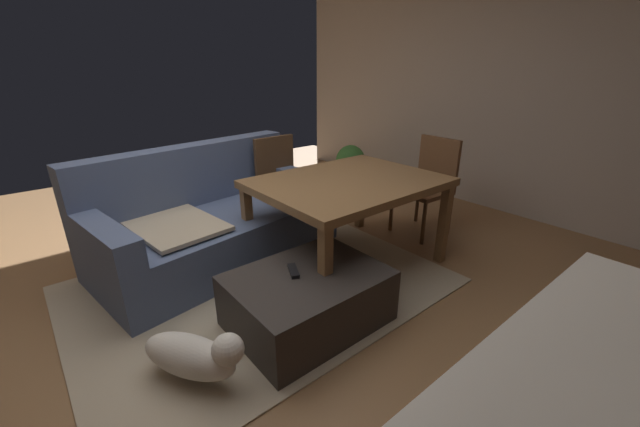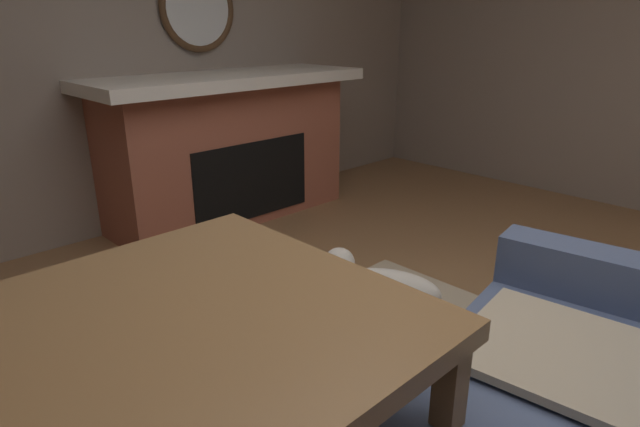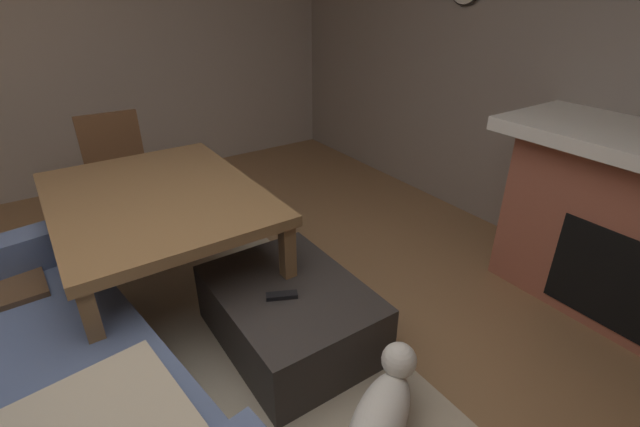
# 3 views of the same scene
# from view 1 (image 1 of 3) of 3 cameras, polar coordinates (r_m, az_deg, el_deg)

# --- Properties ---
(floor) EXTENTS (7.93, 7.93, 0.00)m
(floor) POSITION_cam_1_polar(r_m,az_deg,el_deg) (2.87, -13.89, -12.24)
(floor) COLOR olive
(wall_right_window_side) EXTENTS (0.12, 5.91, 2.79)m
(wall_right_window_side) POSITION_cam_1_polar(r_m,az_deg,el_deg) (4.80, 24.24, 17.74)
(wall_right_window_side) COLOR #B2A59B
(wall_right_window_side) RESTS_ON ground
(area_rug) EXTENTS (2.60, 2.00, 0.01)m
(area_rug) POSITION_cam_1_polar(r_m,az_deg,el_deg) (2.96, -8.94, -10.56)
(area_rug) COLOR tan
(area_rug) RESTS_ON ground
(couch) EXTENTS (2.09, 1.24, 0.94)m
(couch) POSITION_cam_1_polar(r_m,az_deg,el_deg) (3.33, -15.90, -1.27)
(couch) COLOR #4C5B7F
(couch) RESTS_ON ground
(ottoman_coffee_table) EXTENTS (0.94, 0.70, 0.36)m
(ottoman_coffee_table) POSITION_cam_1_polar(r_m,az_deg,el_deg) (2.45, -1.85, -12.87)
(ottoman_coffee_table) COLOR #2D2826
(ottoman_coffee_table) RESTS_ON ground
(tv_remote) EXTENTS (0.11, 0.17, 0.02)m
(tv_remote) POSITION_cam_1_polar(r_m,az_deg,el_deg) (2.37, -4.07, -8.70)
(tv_remote) COLOR black
(tv_remote) RESTS_ON ottoman_coffee_table
(dining_table) EXTENTS (1.41, 1.09, 0.74)m
(dining_table) POSITION_cam_1_polar(r_m,az_deg,el_deg) (2.97, 4.30, 3.81)
(dining_table) COLOR brown
(dining_table) RESTS_ON ground
(dining_chair_east) EXTENTS (0.46, 0.46, 0.93)m
(dining_chair_east) POSITION_cam_1_polar(r_m,az_deg,el_deg) (3.82, 16.34, 4.87)
(dining_chair_east) COLOR brown
(dining_chair_east) RESTS_ON ground
(dining_chair_north) EXTENTS (0.46, 0.46, 0.93)m
(dining_chair_north) POSITION_cam_1_polar(r_m,az_deg,el_deg) (3.71, -5.86, 5.15)
(dining_chair_north) COLOR #513823
(dining_chair_north) RESTS_ON ground
(potted_plant) EXTENTS (0.39, 0.39, 0.59)m
(potted_plant) POSITION_cam_1_polar(r_m,az_deg,el_deg) (5.08, 4.64, 7.64)
(potted_plant) COLOR beige
(potted_plant) RESTS_ON ground
(small_dog) EXTENTS (0.46, 0.59, 0.31)m
(small_dog) POSITION_cam_1_polar(r_m,az_deg,el_deg) (2.17, -18.57, -19.74)
(small_dog) COLOR silver
(small_dog) RESTS_ON ground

